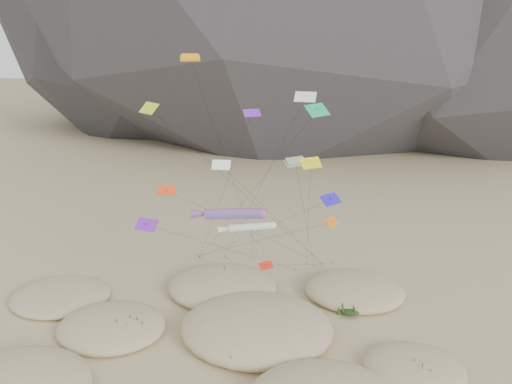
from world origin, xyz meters
TOP-DOWN VIEW (x-y plane):
  - ground at (0.00, 0.00)m, footprint 500.00×500.00m
  - dunes at (-0.84, 3.55)m, footprint 51.13×35.89m
  - dune_grass at (0.07, 3.53)m, footprint 44.66×29.98m
  - kite_stakes at (2.20, 23.27)m, footprint 19.32×3.14m
  - rainbow_tube_kite at (0.31, 6.76)m, footprint 8.00×18.96m
  - white_tube_kite at (1.84, 9.19)m, footprint 6.30×15.63m
  - orange_parafoil at (-5.56, 17.64)m, footprint 8.11×9.58m
  - multi_parafoil at (6.69, 11.56)m, footprint 4.18×11.67m
  - delta_kites at (1.98, 10.79)m, footprint 22.49×18.23m

SIDE VIEW (x-z plane):
  - ground at x=0.00m, z-range 0.00..0.00m
  - kite_stakes at x=2.20m, z-range 0.00..0.30m
  - dunes at x=-0.84m, z-range -1.24..2.68m
  - dune_grass at x=0.07m, z-range 0.08..1.61m
  - white_tube_kite at x=1.84m, z-range 5.26..17.06m
  - rainbow_tube_kite at x=0.31m, z-range 6.35..20.84m
  - delta_kites at x=1.98m, z-range 4.66..29.76m
  - multi_parafoil at x=6.69m, z-range 8.56..26.98m
  - orange_parafoil at x=-5.56m, z-range 13.42..42.09m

